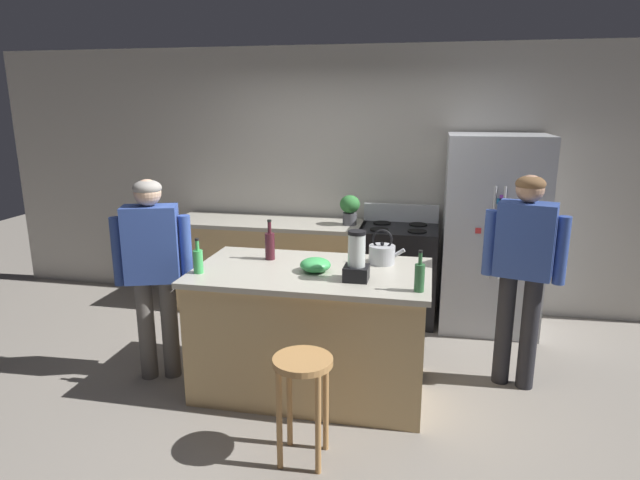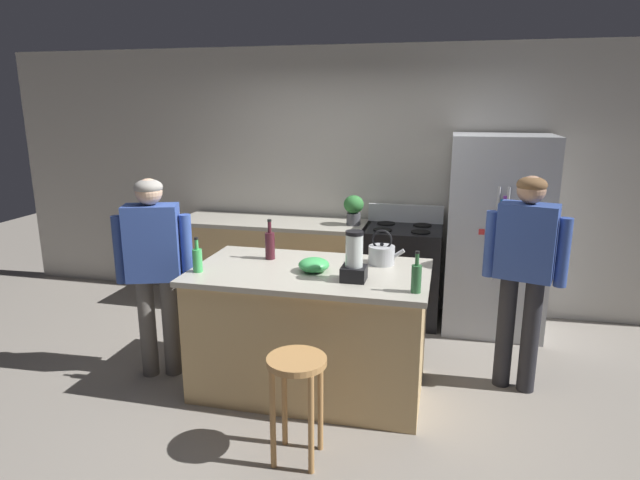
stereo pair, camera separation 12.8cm
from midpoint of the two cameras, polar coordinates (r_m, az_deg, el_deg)
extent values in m
plane|color=gray|center=(4.35, -0.08, -15.11)|extent=(14.00, 14.00, 0.00)
cube|color=#BCB7AD|center=(5.76, 4.48, 6.40)|extent=(8.00, 0.10, 2.70)
cube|color=tan|center=(4.15, -0.08, -9.65)|extent=(1.67, 0.93, 0.91)
cube|color=#B2AD9E|center=(3.98, -0.08, -3.42)|extent=(1.73, 0.99, 0.04)
cube|color=tan|center=(5.75, -4.23, -2.77)|extent=(2.00, 0.64, 0.91)
cube|color=#B2AD9E|center=(5.63, -4.32, 1.84)|extent=(2.00, 0.64, 0.04)
cube|color=#B7BABF|center=(5.35, 18.75, 0.48)|extent=(0.90, 0.70, 1.86)
cylinder|color=#B7BABF|center=(4.97, 18.74, 0.56)|extent=(0.02, 0.02, 0.84)
cylinder|color=#B7BABF|center=(4.97, 19.65, 0.51)|extent=(0.02, 0.02, 0.84)
cube|color=purple|center=(4.93, 19.77, 4.11)|extent=(0.05, 0.01, 0.05)
cube|color=purple|center=(4.98, 19.96, 0.95)|extent=(0.05, 0.01, 0.05)
cube|color=red|center=(4.97, 17.39, 0.82)|extent=(0.05, 0.01, 0.05)
cube|color=#268CD8|center=(4.93, 19.49, 3.77)|extent=(0.05, 0.01, 0.05)
cube|color=black|center=(5.47, 9.21, -3.58)|extent=(0.76, 0.64, 0.95)
cube|color=black|center=(5.18, 8.90, -5.16)|extent=(0.60, 0.01, 0.24)
cube|color=#B7BABF|center=(5.61, 9.66, 2.78)|extent=(0.76, 0.06, 0.18)
cylinder|color=black|center=(5.22, 7.31, 1.05)|extent=(0.18, 0.18, 0.01)
cylinder|color=black|center=(5.19, 11.26, 0.83)|extent=(0.18, 0.18, 0.01)
cylinder|color=black|center=(5.51, 7.66, 1.75)|extent=(0.18, 0.18, 0.01)
cylinder|color=black|center=(5.49, 11.40, 1.54)|extent=(0.18, 0.18, 0.01)
cylinder|color=#66605B|center=(4.53, -16.94, -8.83)|extent=(0.17, 0.17, 0.81)
cylinder|color=#66605B|center=(4.50, -14.66, -8.84)|extent=(0.17, 0.17, 0.81)
cube|color=#334C99|center=(4.30, -16.42, -0.27)|extent=(0.45, 0.34, 0.58)
cylinder|color=#334C99|center=(4.37, -19.60, -0.98)|extent=(0.11, 0.11, 0.53)
cylinder|color=#334C99|center=(4.27, -13.08, -0.84)|extent=(0.11, 0.11, 0.53)
sphere|color=#D8AD8C|center=(4.22, -16.80, 4.89)|extent=(0.25, 0.25, 0.20)
ellipsoid|color=gray|center=(4.22, -16.83, 5.36)|extent=(0.27, 0.27, 0.12)
cylinder|color=#26262B|center=(4.41, 22.06, -9.38)|extent=(0.16, 0.16, 0.89)
cylinder|color=#26262B|center=(4.43, 19.74, -9.06)|extent=(0.16, 0.16, 0.89)
cube|color=#334C99|center=(4.20, 21.76, -0.15)|extent=(0.44, 0.32, 0.55)
cylinder|color=#334C99|center=(4.19, 25.07, -1.22)|extent=(0.11, 0.11, 0.50)
cylinder|color=#334C99|center=(4.24, 18.37, -0.40)|extent=(0.11, 0.11, 0.50)
sphere|color=tan|center=(4.13, 22.24, 4.92)|extent=(0.25, 0.25, 0.20)
ellipsoid|color=brown|center=(4.12, 22.29, 5.40)|extent=(0.26, 0.26, 0.12)
cylinder|color=#B7844C|center=(3.27, -1.34, -12.65)|extent=(0.36, 0.36, 0.04)
cylinder|color=#B7844C|center=(3.37, -3.87, -18.42)|extent=(0.04, 0.04, 0.63)
cylinder|color=#B7844C|center=(3.31, 0.22, -18.97)|extent=(0.04, 0.04, 0.63)
cylinder|color=#B7844C|center=(3.56, -2.71, -16.46)|extent=(0.04, 0.04, 0.63)
cylinder|color=#B7844C|center=(3.51, 1.13, -16.93)|extent=(0.04, 0.04, 0.63)
cylinder|color=#4C4C51|center=(5.42, 4.23, 2.22)|extent=(0.14, 0.14, 0.12)
ellipsoid|color=#337A38|center=(5.39, 4.25, 3.77)|extent=(0.20, 0.20, 0.18)
cube|color=black|center=(3.73, 4.57, -3.54)|extent=(0.17, 0.17, 0.10)
cylinder|color=silver|center=(3.69, 4.62, -1.13)|extent=(0.12, 0.12, 0.22)
cylinder|color=black|center=(3.65, 4.66, 0.75)|extent=(0.12, 0.12, 0.02)
cylinder|color=#2D6638|center=(3.54, 11.14, -4.05)|extent=(0.07, 0.07, 0.18)
cylinder|color=#2D6638|center=(3.50, 11.24, -2.03)|extent=(0.03, 0.03, 0.08)
cylinder|color=black|center=(3.49, 11.27, -1.29)|extent=(0.03, 0.03, 0.02)
cylinder|color=#3FB259|center=(3.98, -11.91, -2.14)|extent=(0.07, 0.07, 0.17)
cylinder|color=#3FB259|center=(3.95, -11.99, -0.47)|extent=(0.03, 0.03, 0.07)
cylinder|color=black|center=(3.94, -12.03, 0.15)|extent=(0.03, 0.03, 0.02)
cylinder|color=#471923|center=(4.23, -4.44, -0.62)|extent=(0.08, 0.08, 0.21)
cylinder|color=#471923|center=(4.19, -4.48, 1.36)|extent=(0.03, 0.03, 0.09)
cylinder|color=black|center=(4.18, -4.49, 2.07)|extent=(0.03, 0.03, 0.02)
ellipsoid|color=#3FB259|center=(3.91, 0.28, -2.64)|extent=(0.22, 0.22, 0.10)
cylinder|color=#B7BABF|center=(4.12, 7.39, -1.59)|extent=(0.20, 0.20, 0.14)
sphere|color=black|center=(4.10, 7.43, -0.44)|extent=(0.03, 0.03, 0.03)
cylinder|color=#B7BABF|center=(4.11, 9.20, -1.41)|extent=(0.09, 0.03, 0.08)
torus|color=black|center=(4.09, 7.44, 0.03)|extent=(0.16, 0.02, 0.16)
camera|label=1|loc=(0.06, -89.13, 0.22)|focal=30.34mm
camera|label=2|loc=(0.06, 90.87, -0.22)|focal=30.34mm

